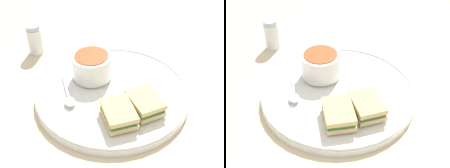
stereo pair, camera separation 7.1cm
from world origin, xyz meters
TOP-DOWN VIEW (x-y plane):
  - ground_plane at (0.00, 0.00)m, footprint 2.40×2.40m
  - plate at (0.00, 0.00)m, footprint 0.36×0.36m
  - soup_bowl at (0.07, 0.01)m, footprint 0.10×0.10m
  - spoon at (0.02, 0.10)m, footprint 0.13×0.05m
  - sandwich_half_near at (-0.09, 0.04)m, footprint 0.09×0.08m
  - sandwich_half_far at (-0.09, -0.03)m, footprint 0.09×0.07m
  - salt_shaker at (0.27, 0.08)m, footprint 0.04×0.04m

SIDE VIEW (x-z plane):
  - ground_plane at x=0.00m, z-range 0.00..0.00m
  - plate at x=0.00m, z-range 0.00..0.02m
  - spoon at x=0.02m, z-range 0.02..0.03m
  - sandwich_half_near at x=-0.09m, z-range 0.02..0.05m
  - sandwich_half_far at x=-0.09m, z-range 0.02..0.05m
  - salt_shaker at x=0.27m, z-range 0.00..0.09m
  - soup_bowl at x=0.07m, z-range 0.02..0.08m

